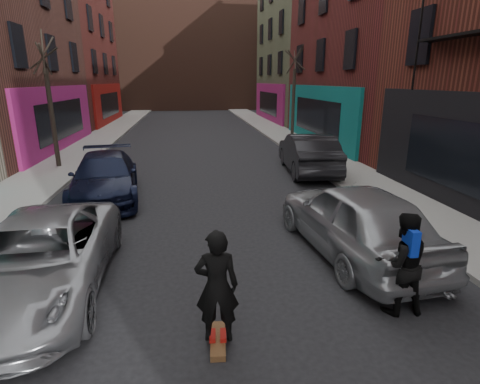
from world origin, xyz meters
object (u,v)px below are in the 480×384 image
object	(u,v)px
tree_left_far	(48,91)
parked_left_end	(105,177)
parked_left_far	(39,258)
parked_right_far	(355,219)
pedestrian	(401,263)
skateboard	(218,340)
skateboarder	(217,286)
tree_right_far	(294,85)
parked_right_end	(308,153)

from	to	relation	value
tree_left_far	parked_left_end	distance (m)	6.28
parked_left_far	parked_right_far	size ratio (longest dim) A/B	1.03
parked_right_far	pedestrian	size ratio (longest dim) A/B	2.76
parked_left_end	skateboard	bearing A→B (deg)	-75.74
skateboarder	tree_left_far	bearing A→B (deg)	-59.59
tree_right_far	pedestrian	size ratio (longest dim) A/B	3.81
tree_right_far	skateboarder	size ratio (longest dim) A/B	3.91
tree_right_far	skateboarder	xyz separation A→B (m)	(-6.29, -18.59, -2.56)
parked_left_far	parked_right_far	bearing A→B (deg)	4.99
tree_left_far	skateboarder	xyz separation A→B (m)	(6.11, -12.59, -2.41)
parked_left_end	parked_left_far	bearing A→B (deg)	-97.57
parked_left_end	skateboarder	size ratio (longest dim) A/B	2.91
skateboarder	pedestrian	world-z (taller)	skateboarder
tree_right_far	skateboard	xyz separation A→B (m)	(-6.29, -18.59, -3.48)
parked_left_far	parked_right_end	xyz separation A→B (m)	(7.80, 8.51, 0.13)
parked_right_end	pedestrian	size ratio (longest dim) A/B	2.84
parked_right_end	skateboarder	world-z (taller)	skateboarder
tree_right_far	pedestrian	bearing A→B (deg)	-99.99
parked_right_far	pedestrian	xyz separation A→B (m)	(-0.20, -2.24, 0.06)
parked_left_far	tree_left_far	bearing A→B (deg)	103.70
tree_right_far	parked_right_far	bearing A→B (deg)	-100.66
tree_left_far	skateboard	distance (m)	14.39
skateboarder	tree_right_far	bearing A→B (deg)	-104.16
tree_left_far	parked_left_end	size ratio (longest dim) A/B	1.28
parked_right_end	pedestrian	world-z (taller)	pedestrian
parked_left_end	skateboarder	xyz separation A→B (m)	(3.11, -7.75, 0.23)
tree_right_far	parked_left_end	size ratio (longest dim) A/B	1.34
tree_right_far	skateboard	world-z (taller)	tree_right_far
tree_left_far	parked_right_far	bearing A→B (deg)	-46.59
tree_left_far	parked_right_far	distance (m)	13.91
tree_right_far	parked_right_end	distance (m)	8.78
parked_right_far	tree_left_far	bearing A→B (deg)	-52.11
parked_left_end	parked_right_far	world-z (taller)	parked_right_far
skateboarder	skateboard	bearing A→B (deg)	-175.46
parked_left_far	skateboard	world-z (taller)	parked_left_far
tree_left_far	skateboarder	bearing A→B (deg)	-64.13
parked_left_far	skateboarder	bearing A→B (deg)	-33.12
tree_left_far	tree_right_far	distance (m)	13.78
parked_left_end	parked_right_end	bearing A→B (deg)	11.08
parked_left_far	tree_right_far	bearing A→B (deg)	58.70
parked_left_far	parked_right_end	distance (m)	11.54
skateboarder	parked_right_far	bearing A→B (deg)	-136.55
parked_left_far	skateboarder	distance (m)	3.64
parked_left_far	skateboard	distance (m)	3.69
tree_left_far	tree_right_far	xyz separation A→B (m)	(12.40, 6.00, 0.15)
pedestrian	tree_left_far	bearing A→B (deg)	-50.60
tree_right_far	skateboard	distance (m)	19.94
tree_right_far	parked_right_end	size ratio (longest dim) A/B	1.34
tree_right_far	parked_right_far	size ratio (longest dim) A/B	1.38
skateboard	parked_right_far	bearing A→B (deg)	43.45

